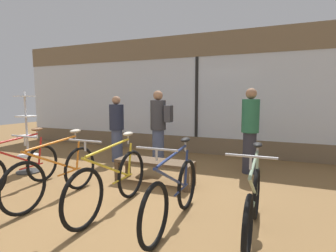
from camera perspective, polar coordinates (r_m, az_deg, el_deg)
ground_plane at (r=3.98m, az=-10.54°, el=-16.45°), size 24.00×24.00×0.00m
shop_back_wall at (r=7.16m, az=6.31°, el=7.11°), size 12.00×0.08×3.20m
bicycle_far_left at (r=5.00m, az=-29.93°, el=-7.90°), size 0.46×1.69×1.02m
bicycle_left at (r=4.29m, az=-23.20°, el=-9.59°), size 0.46×1.77×1.04m
bicycle_center at (r=3.67m, az=-12.23°, el=-11.79°), size 0.46×1.80×1.04m
bicycle_right at (r=3.24m, az=1.23°, el=-14.51°), size 0.46×1.71×1.02m
bicycle_far_right at (r=3.12m, az=17.99°, el=-15.85°), size 0.46×1.65×1.01m
accessory_rack at (r=6.03m, az=-28.31°, el=-2.57°), size 0.48×0.48×1.65m
display_bench at (r=4.69m, az=-2.94°, el=-8.34°), size 1.40×0.44×0.42m
customer_near_rack at (r=6.34m, az=-11.09°, el=-0.34°), size 0.37×0.37×1.56m
customer_by_window at (r=5.77m, az=-1.98°, el=0.05°), size 0.50×0.37×1.68m
customer_mid_floor at (r=5.46m, az=17.43°, el=-0.64°), size 0.47×0.47×1.71m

